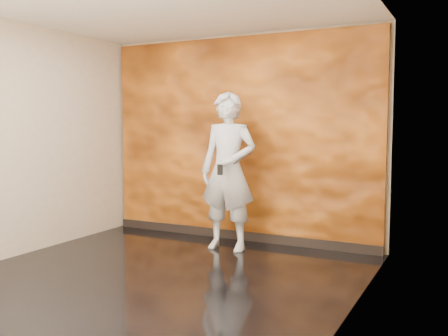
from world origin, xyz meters
The scene contains 5 objects.
room centered at (0.00, 0.00, 1.40)m, with size 4.02×4.02×2.81m.
feature_wall centered at (0.00, 1.96, 1.38)m, with size 3.90×0.06×2.75m, color orange.
baseboard centered at (0.00, 1.92, 0.06)m, with size 3.90×0.04×0.12m, color black.
man centered at (0.13, 1.39, 0.99)m, with size 0.72×0.48×1.99m, color #A0A5AF.
phone centered at (0.17, 1.09, 1.04)m, with size 0.07×0.01×0.13m, color black.
Camera 1 is at (2.90, -4.20, 1.58)m, focal length 40.00 mm.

